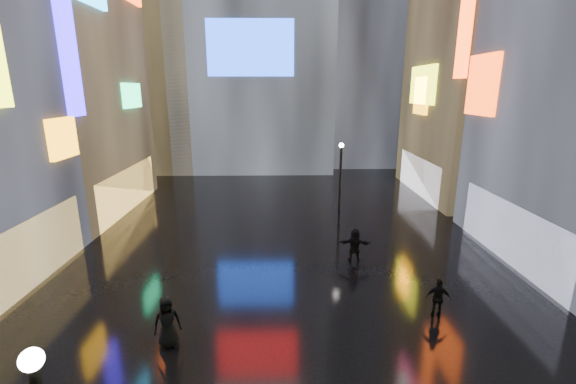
{
  "coord_description": "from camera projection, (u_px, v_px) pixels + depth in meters",
  "views": [
    {
      "loc": [
        -0.23,
        -0.59,
        8.39
      ],
      "look_at": [
        0.0,
        12.0,
        5.0
      ],
      "focal_mm": 24.0,
      "sensor_mm": 36.0,
      "label": 1
    }
  ],
  "objects": [
    {
      "name": "ground",
      "position": [
        285.0,
        240.0,
        22.06
      ],
      "size": [
        140.0,
        140.0,
        0.0
      ],
      "primitive_type": "plane",
      "color": "black",
      "rests_on": "ground"
    },
    {
      "name": "building_left_far",
      "position": [
        36.0,
        47.0,
        24.72
      ],
      "size": [
        10.28,
        12.0,
        22.0
      ],
      "color": "black",
      "rests_on": "ground"
    },
    {
      "name": "building_right_far",
      "position": [
        500.0,
        10.0,
        28.36
      ],
      "size": [
        10.28,
        12.0,
        28.0
      ],
      "color": "black",
      "rests_on": "ground"
    },
    {
      "name": "tower_flank_right",
      "position": [
        363.0,
        9.0,
        42.91
      ],
      "size": [
        12.0,
        12.0,
        34.0
      ],
      "primitive_type": "cube",
      "color": "black",
      "rests_on": "ground"
    },
    {
      "name": "tower_flank_left",
      "position": [
        147.0,
        42.0,
        39.68
      ],
      "size": [
        10.0,
        10.0,
        26.0
      ],
      "primitive_type": "cube",
      "color": "black",
      "rests_on": "ground"
    },
    {
      "name": "lamp_far",
      "position": [
        340.0,
        179.0,
        23.95
      ],
      "size": [
        0.3,
        0.3,
        5.2
      ],
      "color": "black",
      "rests_on": "ground"
    },
    {
      "name": "pedestrian_3",
      "position": [
        438.0,
        298.0,
        14.48
      ],
      "size": [
        0.96,
        0.57,
        1.54
      ],
      "primitive_type": "imported",
      "rotation": [
        0.0,
        0.0,
        2.91
      ],
      "color": "black",
      "rests_on": "ground"
    },
    {
      "name": "pedestrian_4",
      "position": [
        167.0,
        322.0,
        12.76
      ],
      "size": [
        1.03,
        0.84,
        1.81
      ],
      "primitive_type": "imported",
      "rotation": [
        0.0,
        0.0,
        0.34
      ],
      "color": "black",
      "rests_on": "ground"
    },
    {
      "name": "pedestrian_5",
      "position": [
        355.0,
        245.0,
        19.17
      ],
      "size": [
        1.62,
        0.72,
        1.69
      ],
      "primitive_type": "imported",
      "rotation": [
        0.0,
        0.0,
        3.0
      ],
      "color": "black",
      "rests_on": "ground"
    },
    {
      "name": "umbrella_2",
      "position": [
        164.0,
        286.0,
        12.42
      ],
      "size": [
        1.04,
        1.03,
        0.8
      ],
      "primitive_type": "imported",
      "rotation": [
        0.0,
        0.0,
        1.37
      ],
      "color": "black",
      "rests_on": "pedestrian_4"
    }
  ]
}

